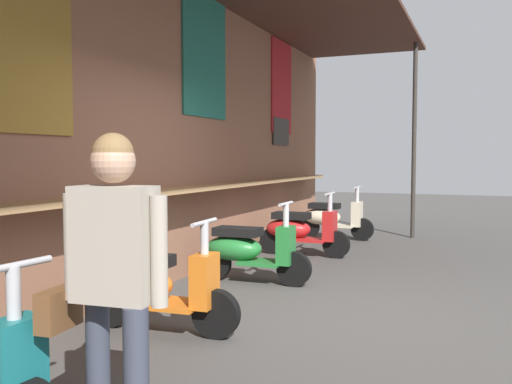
{
  "coord_description": "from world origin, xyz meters",
  "views": [
    {
      "loc": [
        -4.96,
        -1.5,
        1.47
      ],
      "look_at": [
        1.01,
        0.97,
        1.08
      ],
      "focal_mm": 38.92,
      "sensor_mm": 36.0,
      "label": 1
    }
  ],
  "objects_px": {
    "scooter_orange": "(152,286)",
    "scooter_cream": "(331,218)",
    "scooter_green": "(247,250)",
    "shopper_with_handbag": "(112,266)",
    "scooter_red": "(299,230)"
  },
  "relations": [
    {
      "from": "scooter_green",
      "to": "shopper_with_handbag",
      "type": "bearing_deg",
      "value": -77.94
    },
    {
      "from": "scooter_cream",
      "to": "scooter_orange",
      "type": "bearing_deg",
      "value": -90.1
    },
    {
      "from": "scooter_orange",
      "to": "scooter_red",
      "type": "relative_size",
      "value": 1.0
    },
    {
      "from": "scooter_red",
      "to": "scooter_cream",
      "type": "distance_m",
      "value": 1.87
    },
    {
      "from": "scooter_red",
      "to": "scooter_orange",
      "type": "bearing_deg",
      "value": -89.79
    },
    {
      "from": "scooter_red",
      "to": "scooter_cream",
      "type": "bearing_deg",
      "value": 90.21
    },
    {
      "from": "scooter_red",
      "to": "scooter_cream",
      "type": "xyz_separation_m",
      "value": [
        1.87,
        0.0,
        0.0
      ]
    },
    {
      "from": "scooter_orange",
      "to": "scooter_cream",
      "type": "distance_m",
      "value": 5.86
    },
    {
      "from": "scooter_cream",
      "to": "shopper_with_handbag",
      "type": "relative_size",
      "value": 0.88
    },
    {
      "from": "shopper_with_handbag",
      "to": "scooter_green",
      "type": "bearing_deg",
      "value": -171.43
    },
    {
      "from": "scooter_orange",
      "to": "scooter_green",
      "type": "height_order",
      "value": "same"
    },
    {
      "from": "scooter_green",
      "to": "scooter_orange",
      "type": "bearing_deg",
      "value": -91.81
    },
    {
      "from": "scooter_red",
      "to": "shopper_with_handbag",
      "type": "bearing_deg",
      "value": -80.56
    },
    {
      "from": "scooter_orange",
      "to": "scooter_cream",
      "type": "bearing_deg",
      "value": 85.82
    },
    {
      "from": "scooter_green",
      "to": "scooter_cream",
      "type": "bearing_deg",
      "value": 88.19
    }
  ]
}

